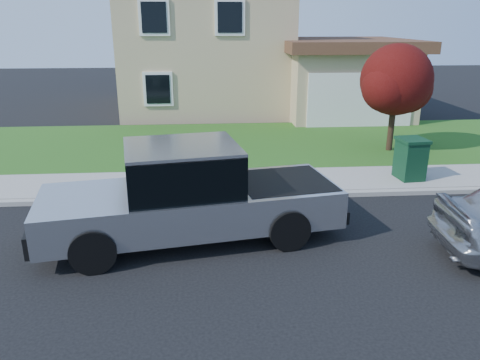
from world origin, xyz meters
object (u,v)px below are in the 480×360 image
pickup_truck (190,196)px  ornamental_tree (397,83)px  woman (206,181)px  trash_bin (410,158)px

pickup_truck → ornamental_tree: bearing=33.2°
pickup_truck → ornamental_tree: 9.57m
woman → trash_bin: bearing=171.9°
pickup_truck → ornamental_tree: ornamental_tree is taller
pickup_truck → ornamental_tree: size_ratio=1.80×
woman → ornamental_tree: bearing=-167.4°
woman → trash_bin: woman is taller
pickup_truck → woman: 1.44m
woman → ornamental_tree: 8.45m
woman → ornamental_tree: ornamental_tree is taller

